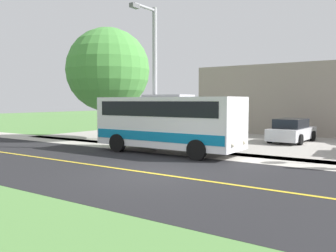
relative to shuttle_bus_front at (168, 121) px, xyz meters
name	(u,v)px	position (x,y,z in m)	size (l,w,h in m)	color
ground_plane	(152,173)	(4.45, 2.32, -1.56)	(120.00, 120.00, 0.00)	#548442
road_surface	(152,173)	(4.45, 2.32, -1.56)	(8.00, 100.00, 0.01)	black
sidewalk	(218,155)	(-0.75, 2.32, -1.56)	(2.40, 100.00, 0.01)	#B2ADA3
parking_lot_surface	(319,144)	(-7.95, 5.32, -1.56)	(14.00, 36.00, 0.01)	#9E9991
road_centre_line	(152,173)	(4.45, 2.32, -1.55)	(0.16, 100.00, 0.00)	gold
shuttle_bus_front	(168,121)	(0.00, 0.00, 0.00)	(2.56, 7.40, 2.84)	white
street_light_pole	(153,72)	(-0.41, -1.20, 2.46)	(1.97, 0.24, 7.25)	#9E9EA3
parked_car_near	(292,131)	(-8.14, 3.69, -0.88)	(4.46, 2.14, 1.45)	silver
tree_curbside	(108,70)	(-2.95, -6.74, 2.98)	(5.43, 5.43, 7.27)	#4C3826
commercial_building	(327,100)	(-16.95, 4.03, 1.07)	(10.00, 18.12, 5.28)	gray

